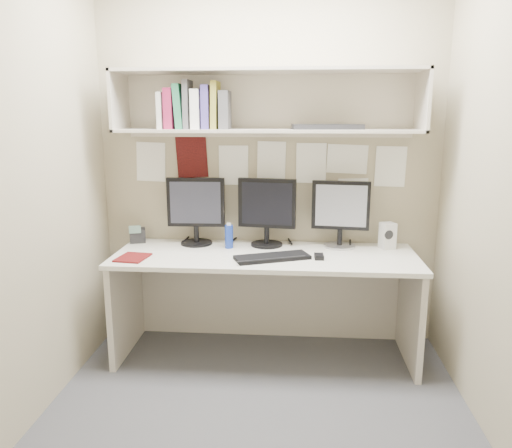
# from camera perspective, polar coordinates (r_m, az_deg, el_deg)

# --- Properties ---
(floor) EXTENTS (2.40, 2.00, 0.01)m
(floor) POSITION_cam_1_polar(r_m,az_deg,el_deg) (3.03, 0.22, -20.27)
(floor) COLOR #424247
(floor) RESTS_ON ground
(wall_back) EXTENTS (2.40, 0.02, 2.60)m
(wall_back) POSITION_cam_1_polar(r_m,az_deg,el_deg) (3.56, 1.46, 7.02)
(wall_back) COLOR #9E9378
(wall_back) RESTS_ON ground
(wall_front) EXTENTS (2.40, 0.02, 2.60)m
(wall_front) POSITION_cam_1_polar(r_m,az_deg,el_deg) (1.59, -2.46, 0.21)
(wall_front) COLOR #9E9378
(wall_front) RESTS_ON ground
(wall_left) EXTENTS (0.02, 2.00, 2.60)m
(wall_left) POSITION_cam_1_polar(r_m,az_deg,el_deg) (2.92, -24.08, 4.74)
(wall_left) COLOR #9E9378
(wall_left) RESTS_ON ground
(wall_right) EXTENTS (0.02, 2.00, 2.60)m
(wall_right) POSITION_cam_1_polar(r_m,az_deg,el_deg) (2.75, 26.07, 4.17)
(wall_right) COLOR #9E9378
(wall_right) RESTS_ON ground
(desk) EXTENTS (2.00, 0.70, 0.73)m
(desk) POSITION_cam_1_polar(r_m,az_deg,el_deg) (3.44, 1.05, -9.23)
(desk) COLOR beige
(desk) RESTS_ON floor
(overhead_hutch) EXTENTS (2.00, 0.38, 0.40)m
(overhead_hutch) POSITION_cam_1_polar(r_m,az_deg,el_deg) (3.41, 1.36, 13.85)
(overhead_hutch) COLOR beige
(overhead_hutch) RESTS_ON wall_back
(pinned_papers) EXTENTS (1.92, 0.01, 0.48)m
(pinned_papers) POSITION_cam_1_polar(r_m,az_deg,el_deg) (3.56, 1.45, 6.21)
(pinned_papers) COLOR white
(pinned_papers) RESTS_ON wall_back
(monitor_left) EXTENTS (0.41, 0.22, 0.47)m
(monitor_left) POSITION_cam_1_polar(r_m,az_deg,el_deg) (3.54, -6.88, 1.79)
(monitor_left) COLOR black
(monitor_left) RESTS_ON desk
(monitor_center) EXTENTS (0.41, 0.22, 0.47)m
(monitor_center) POSITION_cam_1_polar(r_m,az_deg,el_deg) (3.48, 1.25, 1.68)
(monitor_center) COLOR black
(monitor_center) RESTS_ON desk
(monitor_right) EXTENTS (0.40, 0.22, 0.46)m
(monitor_right) POSITION_cam_1_polar(r_m,az_deg,el_deg) (3.49, 9.64, 1.44)
(monitor_right) COLOR #A5A5AA
(monitor_right) RESTS_ON desk
(keyboard) EXTENTS (0.50, 0.33, 0.02)m
(keyboard) POSITION_cam_1_polar(r_m,az_deg,el_deg) (3.19, 1.87, -3.83)
(keyboard) COLOR black
(keyboard) RESTS_ON desk
(mouse) EXTENTS (0.06, 0.10, 0.03)m
(mouse) POSITION_cam_1_polar(r_m,az_deg,el_deg) (3.23, 7.21, -3.71)
(mouse) COLOR black
(mouse) RESTS_ON desk
(speaker) EXTENTS (0.12, 0.12, 0.18)m
(speaker) POSITION_cam_1_polar(r_m,az_deg,el_deg) (3.54, 14.80, -1.30)
(speaker) COLOR silver
(speaker) RESTS_ON desk
(blue_bottle) EXTENTS (0.06, 0.06, 0.18)m
(blue_bottle) POSITION_cam_1_polar(r_m,az_deg,el_deg) (3.44, -3.11, -1.40)
(blue_bottle) COLOR navy
(blue_bottle) RESTS_ON desk
(maroon_notebook) EXTENTS (0.20, 0.24, 0.01)m
(maroon_notebook) POSITION_cam_1_polar(r_m,az_deg,el_deg) (3.30, -13.91, -3.74)
(maroon_notebook) COLOR #550E0F
(maroon_notebook) RESTS_ON desk
(desk_phone) EXTENTS (0.13, 0.13, 0.13)m
(desk_phone) POSITION_cam_1_polar(r_m,az_deg,el_deg) (3.70, -13.40, -1.25)
(desk_phone) COLOR black
(desk_phone) RESTS_ON desk
(book_stack) EXTENTS (0.46, 0.19, 0.31)m
(book_stack) POSITION_cam_1_polar(r_m,az_deg,el_deg) (3.38, -6.98, 13.03)
(book_stack) COLOR beige
(book_stack) RESTS_ON overhead_hutch
(hutch_tray) EXTENTS (0.47, 0.22, 0.03)m
(hutch_tray) POSITION_cam_1_polar(r_m,az_deg,el_deg) (3.33, 8.15, 10.94)
(hutch_tray) COLOR black
(hutch_tray) RESTS_ON overhead_hutch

